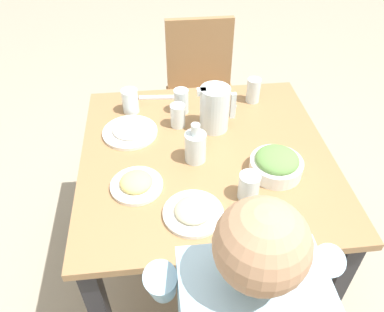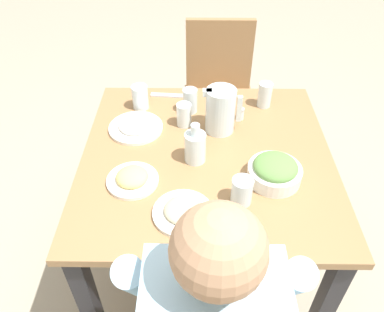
{
  "view_description": "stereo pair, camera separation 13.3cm",
  "coord_description": "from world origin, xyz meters",
  "px_view_note": "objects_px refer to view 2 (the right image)",
  "views": [
    {
      "loc": [
        -0.18,
        -1.11,
        1.69
      ],
      "look_at": [
        -0.06,
        -0.02,
        0.73
      ],
      "focal_mm": 35.71,
      "sensor_mm": 36.0,
      "label": 1
    },
    {
      "loc": [
        -0.04,
        -1.11,
        1.69
      ],
      "look_at": [
        -0.06,
        -0.02,
        0.73
      ],
      "focal_mm": 35.71,
      "sensor_mm": 36.0,
      "label": 2
    }
  ],
  "objects_px": {
    "salad_bowl": "(275,171)",
    "water_glass_far_left": "(242,191)",
    "water_glass_center": "(184,115)",
    "oil_carafe": "(195,148)",
    "water_glass_near_left": "(190,101)",
    "dining_table": "(206,174)",
    "plate_beans": "(183,211)",
    "plate_yoghurt": "(136,126)",
    "water_glass_by_pitcher": "(265,95)",
    "water_glass_far_right": "(140,97)",
    "plate_fries": "(132,178)",
    "salt_shaker": "(241,114)",
    "chair_far": "(219,90)",
    "water_pitcher": "(221,110)"
  },
  "relations": [
    {
      "from": "water_glass_center",
      "to": "water_glass_near_left",
      "type": "bearing_deg",
      "value": 76.86
    },
    {
      "from": "water_glass_by_pitcher",
      "to": "water_glass_near_left",
      "type": "height_order",
      "value": "water_glass_by_pitcher"
    },
    {
      "from": "plate_beans",
      "to": "plate_yoghurt",
      "type": "xyz_separation_m",
      "value": [
        -0.21,
        0.46,
        -0.0
      ]
    },
    {
      "from": "plate_fries",
      "to": "water_glass_by_pitcher",
      "type": "relative_size",
      "value": 1.65
    },
    {
      "from": "chair_far",
      "to": "water_glass_far_left",
      "type": "xyz_separation_m",
      "value": [
        0.02,
        -1.05,
        0.26
      ]
    },
    {
      "from": "water_glass_far_left",
      "to": "plate_fries",
      "type": "bearing_deg",
      "value": 167.15
    },
    {
      "from": "water_glass_far_right",
      "to": "water_glass_by_pitcher",
      "type": "relative_size",
      "value": 0.95
    },
    {
      "from": "dining_table",
      "to": "plate_beans",
      "type": "height_order",
      "value": "plate_beans"
    },
    {
      "from": "oil_carafe",
      "to": "salt_shaker",
      "type": "bearing_deg",
      "value": 53.84
    },
    {
      "from": "water_glass_far_left",
      "to": "oil_carafe",
      "type": "xyz_separation_m",
      "value": [
        -0.16,
        0.21,
        0.01
      ]
    },
    {
      "from": "oil_carafe",
      "to": "plate_beans",
      "type": "bearing_deg",
      "value": -98.16
    },
    {
      "from": "plate_beans",
      "to": "salt_shaker",
      "type": "height_order",
      "value": "salt_shaker"
    },
    {
      "from": "plate_beans",
      "to": "water_glass_far_left",
      "type": "height_order",
      "value": "water_glass_far_left"
    },
    {
      "from": "salad_bowl",
      "to": "water_glass_far_left",
      "type": "xyz_separation_m",
      "value": [
        -0.13,
        -0.11,
        0.01
      ]
    },
    {
      "from": "dining_table",
      "to": "water_glass_center",
      "type": "bearing_deg",
      "value": 116.15
    },
    {
      "from": "chair_far",
      "to": "salt_shaker",
      "type": "height_order",
      "value": "chair_far"
    },
    {
      "from": "salad_bowl",
      "to": "water_glass_by_pitcher",
      "type": "bearing_deg",
      "value": 86.97
    },
    {
      "from": "chair_far",
      "to": "water_glass_far_right",
      "type": "relative_size",
      "value": 8.31
    },
    {
      "from": "oil_carafe",
      "to": "dining_table",
      "type": "bearing_deg",
      "value": 33.89
    },
    {
      "from": "chair_far",
      "to": "water_pitcher",
      "type": "xyz_separation_m",
      "value": [
        -0.03,
        -0.65,
        0.31
      ]
    },
    {
      "from": "water_glass_far_right",
      "to": "water_glass_near_left",
      "type": "height_order",
      "value": "water_glass_near_left"
    },
    {
      "from": "plate_yoghurt",
      "to": "water_glass_by_pitcher",
      "type": "relative_size",
      "value": 2.01
    },
    {
      "from": "plate_yoghurt",
      "to": "plate_fries",
      "type": "relative_size",
      "value": 1.21
    },
    {
      "from": "salad_bowl",
      "to": "water_glass_far_right",
      "type": "bearing_deg",
      "value": 139.43
    },
    {
      "from": "water_glass_far_right",
      "to": "water_glass_center",
      "type": "height_order",
      "value": "water_glass_far_right"
    },
    {
      "from": "water_glass_center",
      "to": "oil_carafe",
      "type": "xyz_separation_m",
      "value": [
        0.05,
        -0.22,
        0.01
      ]
    },
    {
      "from": "water_glass_near_left",
      "to": "dining_table",
      "type": "bearing_deg",
      "value": -76.53
    },
    {
      "from": "water_glass_by_pitcher",
      "to": "oil_carafe",
      "type": "xyz_separation_m",
      "value": [
        -0.31,
        -0.37,
        0.0
      ]
    },
    {
      "from": "water_glass_center",
      "to": "salt_shaker",
      "type": "height_order",
      "value": "water_glass_center"
    },
    {
      "from": "water_glass_far_right",
      "to": "water_glass_by_pitcher",
      "type": "height_order",
      "value": "water_glass_by_pitcher"
    },
    {
      "from": "salad_bowl",
      "to": "water_glass_near_left",
      "type": "distance_m",
      "value": 0.53
    },
    {
      "from": "plate_beans",
      "to": "plate_fries",
      "type": "xyz_separation_m",
      "value": [
        -0.18,
        0.15,
        0.0
      ]
    },
    {
      "from": "dining_table",
      "to": "water_glass_far_left",
      "type": "distance_m",
      "value": 0.31
    },
    {
      "from": "chair_far",
      "to": "salad_bowl",
      "type": "xyz_separation_m",
      "value": [
        0.15,
        -0.94,
        0.25
      ]
    },
    {
      "from": "water_glass_by_pitcher",
      "to": "plate_beans",
      "type": "bearing_deg",
      "value": -118.38
    },
    {
      "from": "water_glass_near_left",
      "to": "salt_shaker",
      "type": "bearing_deg",
      "value": -14.78
    },
    {
      "from": "salt_shaker",
      "to": "oil_carafe",
      "type": "bearing_deg",
      "value": -126.16
    },
    {
      "from": "water_glass_far_right",
      "to": "salt_shaker",
      "type": "relative_size",
      "value": 1.98
    },
    {
      "from": "salad_bowl",
      "to": "water_glass_far_left",
      "type": "height_order",
      "value": "water_glass_far_left"
    },
    {
      "from": "water_glass_by_pitcher",
      "to": "plate_fries",
      "type": "bearing_deg",
      "value": -137.06
    },
    {
      "from": "chair_far",
      "to": "oil_carafe",
      "type": "xyz_separation_m",
      "value": [
        -0.13,
        -0.84,
        0.27
      ]
    },
    {
      "from": "salt_shaker",
      "to": "chair_far",
      "type": "bearing_deg",
      "value": 96.01
    },
    {
      "from": "salad_bowl",
      "to": "salt_shaker",
      "type": "height_order",
      "value": "salad_bowl"
    },
    {
      "from": "water_pitcher",
      "to": "water_glass_near_left",
      "type": "xyz_separation_m",
      "value": [
        -0.13,
        0.13,
        -0.04
      ]
    },
    {
      "from": "dining_table",
      "to": "water_glass_by_pitcher",
      "type": "height_order",
      "value": "water_glass_by_pitcher"
    },
    {
      "from": "plate_beans",
      "to": "salt_shaker",
      "type": "bearing_deg",
      "value": 66.51
    },
    {
      "from": "water_glass_far_right",
      "to": "water_glass_near_left",
      "type": "bearing_deg",
      "value": -6.57
    },
    {
      "from": "salad_bowl",
      "to": "oil_carafe",
      "type": "height_order",
      "value": "oil_carafe"
    },
    {
      "from": "water_glass_near_left",
      "to": "water_glass_far_left",
      "type": "bearing_deg",
      "value": -71.25
    },
    {
      "from": "dining_table",
      "to": "water_pitcher",
      "type": "xyz_separation_m",
      "value": [
        0.06,
        0.16,
        0.2
      ]
    }
  ]
}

